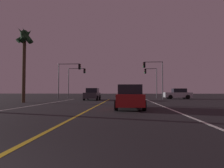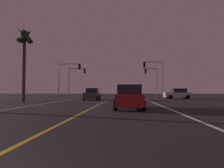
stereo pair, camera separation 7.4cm
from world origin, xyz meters
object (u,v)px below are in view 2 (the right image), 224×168
(traffic_light_near_right, at_px, (153,71))
(traffic_light_far_right, at_px, (151,76))
(palm_tree_left_mid, at_px, (24,42))
(car_oncoming, at_px, (92,94))
(traffic_light_near_left, at_px, (69,73))
(traffic_light_far_left, at_px, (77,76))
(car_crossing_side, at_px, (178,94))
(car_lead_same_lane, at_px, (129,97))

(traffic_light_near_right, relative_size, traffic_light_far_right, 1.08)
(traffic_light_far_right, bearing_deg, palm_tree_left_mid, 44.00)
(car_oncoming, xyz_separation_m, traffic_light_near_right, (9.15, 3.07, 3.54))
(car_oncoming, relative_size, traffic_light_near_left, 0.75)
(traffic_light_far_left, distance_m, palm_tree_left_mid, 15.75)
(car_oncoming, distance_m, traffic_light_far_left, 10.25)
(car_oncoming, height_order, traffic_light_near_left, traffic_light_near_left)
(traffic_light_near_left, distance_m, traffic_light_far_left, 5.50)
(traffic_light_near_right, distance_m, traffic_light_far_right, 5.52)
(traffic_light_near_right, distance_m, palm_tree_left_mid, 18.66)
(traffic_light_near_right, xyz_separation_m, traffic_light_far_left, (-13.64, 5.50, -0.17))
(car_oncoming, relative_size, traffic_light_far_left, 0.76)
(car_crossing_side, bearing_deg, traffic_light_far_left, -11.84)
(car_oncoming, bearing_deg, palm_tree_left_mid, -43.42)
(car_oncoming, bearing_deg, traffic_light_far_left, -152.30)
(car_lead_same_lane, distance_m, traffic_light_far_right, 22.82)
(traffic_light_far_left, bearing_deg, car_crossing_side, -11.84)
(car_oncoming, bearing_deg, car_lead_same_lane, 20.21)
(traffic_light_near_right, xyz_separation_m, palm_tree_left_mid, (-15.63, -9.92, 2.35))
(car_lead_same_lane, xyz_separation_m, car_crossing_side, (8.36, 18.40, 0.00))
(car_oncoming, relative_size, palm_tree_left_mid, 0.51)
(car_crossing_side, distance_m, traffic_light_far_left, 18.55)
(traffic_light_near_right, height_order, traffic_light_far_right, traffic_light_near_right)
(traffic_light_near_left, distance_m, traffic_light_far_right, 14.87)
(car_crossing_side, xyz_separation_m, traffic_light_far_left, (-17.86, 3.74, 3.37))
(traffic_light_far_left, bearing_deg, palm_tree_left_mid, -97.34)
(car_crossing_side, height_order, traffic_light_far_left, traffic_light_far_left)
(car_oncoming, xyz_separation_m, car_crossing_side, (13.36, 4.82, 0.00))
(car_lead_same_lane, height_order, traffic_light_near_right, traffic_light_near_right)
(traffic_light_far_right, bearing_deg, car_crossing_side, 136.00)
(car_lead_same_lane, bearing_deg, car_crossing_side, -24.44)
(car_lead_same_lane, relative_size, traffic_light_far_right, 0.78)
(traffic_light_near_right, height_order, traffic_light_near_left, traffic_light_near_right)
(car_oncoming, bearing_deg, traffic_light_near_right, 108.54)
(car_crossing_side, distance_m, traffic_light_near_right, 5.78)
(traffic_light_far_right, bearing_deg, traffic_light_far_left, -0.00)
(traffic_light_near_right, bearing_deg, traffic_light_far_right, -93.51)
(car_crossing_side, height_order, traffic_light_far_right, traffic_light_far_right)
(traffic_light_near_right, bearing_deg, car_oncoming, 18.54)
(traffic_light_near_right, height_order, palm_tree_left_mid, palm_tree_left_mid)
(car_lead_same_lane, xyz_separation_m, traffic_light_far_right, (4.49, 22.14, 3.21))
(car_crossing_side, xyz_separation_m, traffic_light_near_right, (-4.21, -1.76, 3.54))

